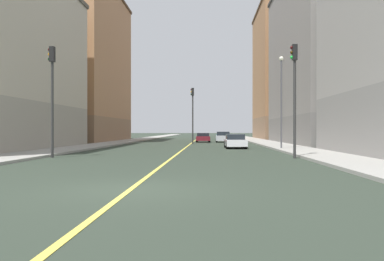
# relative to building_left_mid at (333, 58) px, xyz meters

# --- Properties ---
(ground_plane) EXTENTS (400.00, 400.00, 0.00)m
(ground_plane) POSITION_rel_building_left_mid_xyz_m (-16.51, -37.05, -9.99)
(ground_plane) COLOR #2C372B
(ground_plane) RESTS_ON ground
(sidewalk_left) EXTENTS (3.42, 168.00, 0.15)m
(sidewalk_left) POSITION_rel_building_left_mid_xyz_m (-7.31, 11.95, -9.92)
(sidewalk_left) COLOR #9E9B93
(sidewalk_left) RESTS_ON ground
(sidewalk_right) EXTENTS (3.42, 168.00, 0.15)m
(sidewalk_right) POSITION_rel_building_left_mid_xyz_m (-25.70, 11.95, -9.92)
(sidewalk_right) COLOR #9E9B93
(sidewalk_right) RESTS_ON ground
(lane_center_stripe) EXTENTS (0.16, 154.00, 0.01)m
(lane_center_stripe) POSITION_rel_building_left_mid_xyz_m (-16.51, 11.95, -9.98)
(lane_center_stripe) COLOR #E5D14C
(lane_center_stripe) RESTS_ON ground
(building_left_mid) EXTENTS (11.51, 25.21, 19.97)m
(building_left_mid) POSITION_rel_building_left_mid_xyz_m (0.00, 0.00, 0.00)
(building_left_mid) COLOR slate
(building_left_mid) RESTS_ON ground
(building_left_far) EXTENTS (11.51, 19.01, 23.23)m
(building_left_far) POSITION_rel_building_left_mid_xyz_m (-0.00, 25.49, 1.63)
(building_left_far) COLOR #8F6B4F
(building_left_far) RESTS_ON ground
(building_right_midblock) EXTENTS (11.51, 22.47, 21.41)m
(building_right_midblock) POSITION_rel_building_left_mid_xyz_m (-33.02, 9.13, 0.72)
(building_right_midblock) COLOR #8F6B4F
(building_right_midblock) RESTS_ON ground
(traffic_light_left_near) EXTENTS (0.40, 0.32, 6.56)m
(traffic_light_left_near) POSITION_rel_building_left_mid_xyz_m (-9.44, -24.37, -5.79)
(traffic_light_left_near) COLOR #2D2D2D
(traffic_light_left_near) RESTS_ON ground
(traffic_light_right_near) EXTENTS (0.40, 0.32, 6.56)m
(traffic_light_right_near) POSITION_rel_building_left_mid_xyz_m (-23.61, -24.37, -5.79)
(traffic_light_right_near) COLOR #2D2D2D
(traffic_light_right_near) RESTS_ON ground
(traffic_light_median_far) EXTENTS (0.40, 0.32, 6.53)m
(traffic_light_median_far) POSITION_rel_building_left_mid_xyz_m (-16.26, -0.32, -5.80)
(traffic_light_median_far) COLOR #2D2D2D
(traffic_light_median_far) RESTS_ON ground
(street_lamp_left_near) EXTENTS (0.36, 0.36, 7.52)m
(street_lamp_left_near) POSITION_rel_building_left_mid_xyz_m (-8.42, -14.27, -5.31)
(street_lamp_left_near) COLOR #4C4C51
(street_lamp_left_near) RESTS_ON ground
(car_silver) EXTENTS (2.02, 4.38, 1.40)m
(car_silver) POSITION_rel_building_left_mid_xyz_m (-12.46, 6.67, -9.31)
(car_silver) COLOR silver
(car_silver) RESTS_ON ground
(car_white) EXTENTS (1.88, 4.51, 1.26)m
(car_white) POSITION_rel_building_left_mid_xyz_m (-12.01, -11.37, -9.37)
(car_white) COLOR white
(car_white) RESTS_ON ground
(car_teal) EXTENTS (1.92, 4.41, 1.25)m
(car_teal) POSITION_rel_building_left_mid_xyz_m (-12.11, 26.54, -9.37)
(car_teal) COLOR #196670
(car_teal) RESTS_ON ground
(car_maroon) EXTENTS (1.91, 4.58, 1.22)m
(car_maroon) POSITION_rel_building_left_mid_xyz_m (-15.14, 6.93, -9.39)
(car_maroon) COLOR maroon
(car_maroon) RESTS_ON ground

